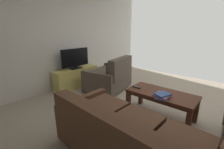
# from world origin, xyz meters

# --- Properties ---
(ground_plane) EXTENTS (5.43, 5.70, 0.01)m
(ground_plane) POSITION_xyz_m (0.00, 0.00, -0.00)
(ground_plane) COLOR tan
(wall_right) EXTENTS (0.12, 5.70, 2.83)m
(wall_right) POSITION_xyz_m (2.72, 0.00, 1.42)
(wall_right) COLOR silver
(wall_right) RESTS_ON ground
(sofa_main) EXTENTS (1.92, 0.98, 0.78)m
(sofa_main) POSITION_xyz_m (-0.15, 1.36, 0.34)
(sofa_main) COLOR black
(sofa_main) RESTS_ON ground
(loveseat_near) EXTENTS (1.06, 1.28, 0.88)m
(loveseat_near) POSITION_xyz_m (1.52, -0.28, 0.36)
(loveseat_near) COLOR black
(loveseat_near) RESTS_ON ground
(coffee_table) EXTENTS (1.16, 0.56, 0.48)m
(coffee_table) POSITION_xyz_m (-0.03, 0.14, 0.41)
(coffee_table) COLOR #4C2819
(coffee_table) RESTS_ON ground
(tv_stand) EXTENTS (0.39, 1.27, 0.52)m
(tv_stand) POSITION_xyz_m (2.41, 0.14, 0.26)
(tv_stand) COLOR #D8C666
(tv_stand) RESTS_ON ground
(flat_tv) EXTENTS (0.21, 0.83, 0.54)m
(flat_tv) POSITION_xyz_m (2.41, 0.14, 0.80)
(flat_tv) COLOR black
(flat_tv) RESTS_ON tv_stand
(book_stack) EXTENTS (0.26, 0.32, 0.07)m
(book_stack) POSITION_xyz_m (-0.12, 0.33, 0.51)
(book_stack) COLOR #385693
(book_stack) RESTS_ON coffee_table
(tv_remote) EXTENTS (0.16, 0.05, 0.02)m
(tv_remote) POSITION_xyz_m (0.42, 0.22, 0.49)
(tv_remote) COLOR black
(tv_remote) RESTS_ON coffee_table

